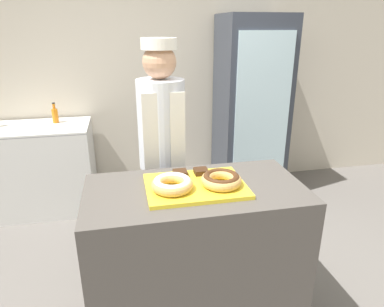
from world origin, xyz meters
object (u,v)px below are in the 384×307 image
at_px(donut_chocolate_glaze, 221,179).
at_px(brownie_back_left, 180,173).
at_px(serving_tray, 195,186).
at_px(chest_freezer, 42,168).
at_px(baker_person, 162,153).
at_px(brownie_back_right, 201,171).
at_px(donut_light_glaze, 172,184).
at_px(bottle_orange, 55,115).
at_px(beverage_fridge, 251,109).

distance_m(donut_chocolate_glaze, brownie_back_left, 0.28).
distance_m(serving_tray, donut_chocolate_glaze, 0.16).
bearing_deg(chest_freezer, brownie_back_left, -53.80).
distance_m(donut_chocolate_glaze, baker_person, 0.71).
bearing_deg(brownie_back_left, brownie_back_right, 0.00).
bearing_deg(brownie_back_right, donut_light_glaze, -138.71).
height_order(baker_person, bottle_orange, baker_person).
distance_m(serving_tray, donut_light_glaze, 0.16).
distance_m(donut_chocolate_glaze, bottle_orange, 2.26).
distance_m(serving_tray, chest_freezer, 2.21).
bearing_deg(chest_freezer, beverage_fridge, -0.17).
relative_size(baker_person, bottle_orange, 8.53).
xyz_separation_m(brownie_back_right, bottle_orange, (-1.13, 1.72, -0.00)).
height_order(serving_tray, donut_chocolate_glaze, donut_chocolate_glaze).
bearing_deg(chest_freezer, donut_light_glaze, -58.46).
bearing_deg(serving_tray, brownie_back_left, 115.10).
xyz_separation_m(donut_light_glaze, brownie_back_right, (0.21, 0.18, -0.02)).
height_order(donut_light_glaze, bottle_orange, bottle_orange).
distance_m(serving_tray, baker_person, 0.62).
height_order(donut_light_glaze, chest_freezer, donut_light_glaze).
bearing_deg(brownie_back_right, beverage_fridge, 59.45).
distance_m(donut_light_glaze, chest_freezer, 2.18).
xyz_separation_m(baker_person, beverage_fridge, (1.13, 1.14, 0.03)).
xyz_separation_m(chest_freezer, bottle_orange, (0.18, 0.11, 0.53)).
xyz_separation_m(serving_tray, chest_freezer, (-1.25, 1.75, -0.51)).
bearing_deg(baker_person, chest_freezer, 134.63).
bearing_deg(brownie_back_right, bottle_orange, 123.35).
relative_size(donut_light_glaze, brownie_back_right, 2.84).
xyz_separation_m(donut_light_glaze, chest_freezer, (-1.10, 1.80, -0.56)).
bearing_deg(beverage_fridge, brownie_back_left, -123.93).
height_order(serving_tray, bottle_orange, bottle_orange).
bearing_deg(bottle_orange, brownie_back_left, -59.84).
xyz_separation_m(brownie_back_left, beverage_fridge, (1.08, 1.61, -0.01)).
bearing_deg(chest_freezer, bottle_orange, 30.77).
bearing_deg(beverage_fridge, donut_light_glaze, -122.89).
height_order(donut_chocolate_glaze, beverage_fridge, beverage_fridge).
bearing_deg(serving_tray, brownie_back_right, 64.90).
distance_m(donut_chocolate_glaze, beverage_fridge, 1.99).
relative_size(donut_light_glaze, bottle_orange, 1.14).
bearing_deg(baker_person, serving_tray, -79.05).
relative_size(donut_chocolate_glaze, baker_person, 0.13).
relative_size(donut_chocolate_glaze, bottle_orange, 1.14).
xyz_separation_m(brownie_back_left, brownie_back_right, (0.13, 0.00, 0.00)).
bearing_deg(serving_tray, baker_person, 100.95).
distance_m(donut_chocolate_glaze, brownie_back_right, 0.20).
height_order(serving_tray, beverage_fridge, beverage_fridge).
distance_m(brownie_back_left, beverage_fridge, 1.94).
height_order(brownie_back_right, baker_person, baker_person).
height_order(serving_tray, baker_person, baker_person).
bearing_deg(donut_light_glaze, bottle_orange, 115.84).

